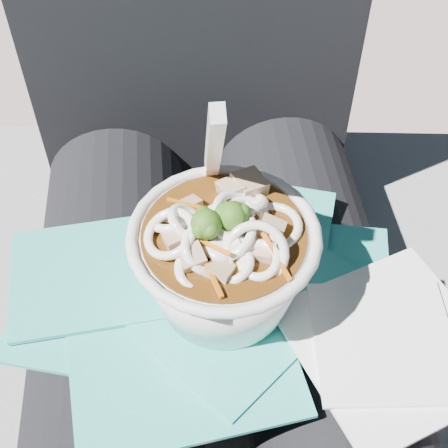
{
  "coord_description": "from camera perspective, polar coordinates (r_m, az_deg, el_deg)",
  "views": [
    {
      "loc": [
        -0.02,
        -0.3,
        1.02
      ],
      "look_at": [
        0.01,
        -0.01,
        0.68
      ],
      "focal_mm": 50.0,
      "sensor_mm": 36.0,
      "label": 1
    }
  ],
  "objects": [
    {
      "name": "plastic_bag",
      "position": [
        0.53,
        -2.35,
        -6.44
      ],
      "size": [
        0.34,
        0.28,
        0.01
      ],
      "color": "teal",
      "rests_on": "lap"
    },
    {
      "name": "lap",
      "position": [
        0.6,
        -0.6,
        -10.89
      ],
      "size": [
        0.35,
        0.48,
        0.15
      ],
      "color": "black",
      "rests_on": "stone_ledge"
    },
    {
      "name": "udon_bowl",
      "position": [
        0.48,
        0.01,
        -2.97
      ],
      "size": [
        0.14,
        0.15,
        0.19
      ],
      "color": "white",
      "rests_on": "plastic_bag"
    },
    {
      "name": "person_body",
      "position": [
        0.63,
        -1.4,
        -2.15
      ],
      "size": [
        0.34,
        0.94,
        0.98
      ],
      "color": "black",
      "rests_on": "ground"
    },
    {
      "name": "napkins",
      "position": [
        0.51,
        14.87,
        -10.47
      ],
      "size": [
        0.18,
        0.18,
        0.01
      ],
      "color": "white",
      "rests_on": "plastic_bag"
    },
    {
      "name": "stone_ledge",
      "position": [
        0.92,
        -1.32,
        -11.89
      ],
      "size": [
        1.05,
        0.62,
        0.42
      ],
      "primitive_type": "cube",
      "rotation": [
        0.0,
        0.0,
        -0.12
      ],
      "color": "slate",
      "rests_on": "ground"
    }
  ]
}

